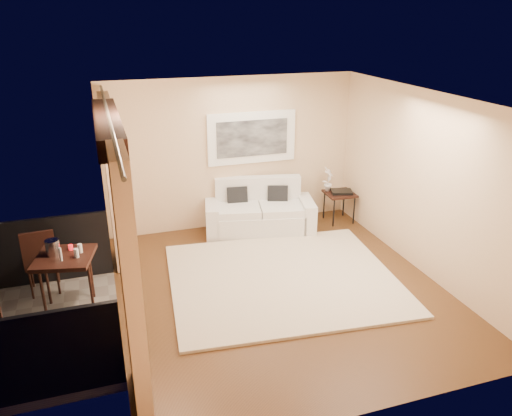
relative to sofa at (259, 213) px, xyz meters
name	(u,v)px	position (x,y,z in m)	size (l,w,h in m)	color
floor	(280,289)	(-0.38, -2.09, -0.33)	(5.00, 5.00, 0.00)	#533318
room_shell	(107,125)	(-2.51, -2.09, 2.19)	(5.00, 6.40, 5.00)	white
balcony	(30,319)	(-3.68, -2.09, -0.15)	(1.81, 2.60, 1.17)	#605B56
curtains	(120,221)	(-2.49, -2.09, 1.01)	(0.16, 4.80, 2.64)	#DDAF88
artwork	(252,138)	(-0.01, 0.38, 1.29)	(1.62, 0.07, 0.92)	white
rug	(283,278)	(-0.25, -1.85, -0.31)	(3.27, 2.85, 0.04)	beige
sofa	(259,213)	(0.00, 0.00, 0.00)	(2.05, 1.21, 0.93)	silver
side_table	(340,196)	(1.55, -0.09, 0.18)	(0.54, 0.54, 0.57)	black
tray	(342,192)	(1.58, -0.11, 0.27)	(0.38, 0.28, 0.05)	black
orchid	(328,179)	(1.38, 0.07, 0.47)	(0.25, 0.17, 0.47)	white
bistro_table	(65,262)	(-3.21, -1.76, 0.41)	(0.83, 0.83, 0.82)	black
balcony_chair_far	(41,257)	(-3.56, -1.19, 0.25)	(0.46, 0.46, 0.99)	black
ice_bucket	(53,247)	(-3.33, -1.68, 0.59)	(0.18, 0.18, 0.20)	silver
candle	(71,247)	(-3.12, -1.60, 0.53)	(0.06, 0.06, 0.07)	red
vase	(60,254)	(-3.23, -1.89, 0.58)	(0.04, 0.04, 0.18)	silver
glass_a	(76,253)	(-3.05, -1.86, 0.55)	(0.06, 0.06, 0.12)	white
glass_b	(80,248)	(-3.00, -1.73, 0.55)	(0.06, 0.06, 0.12)	white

